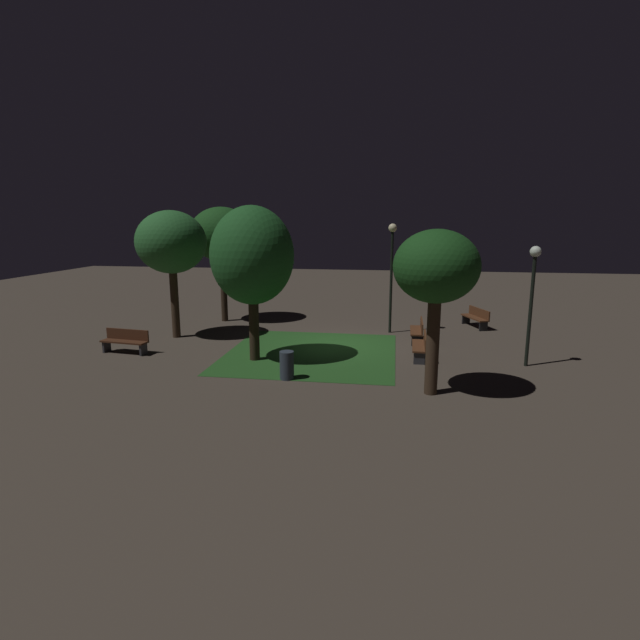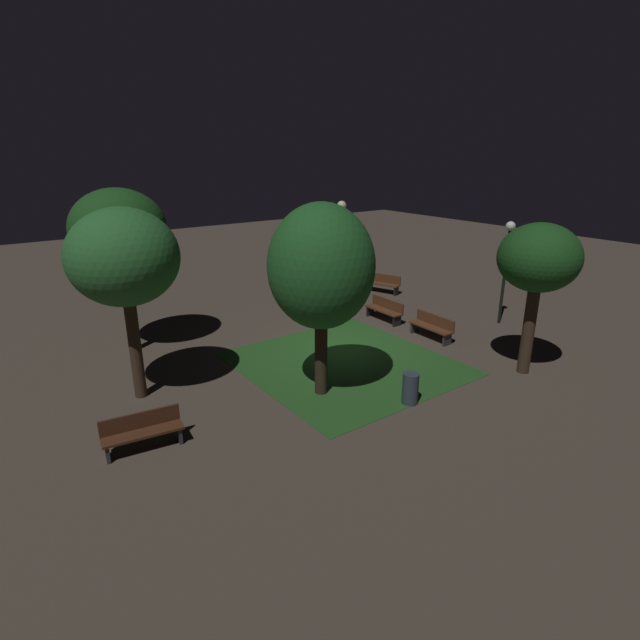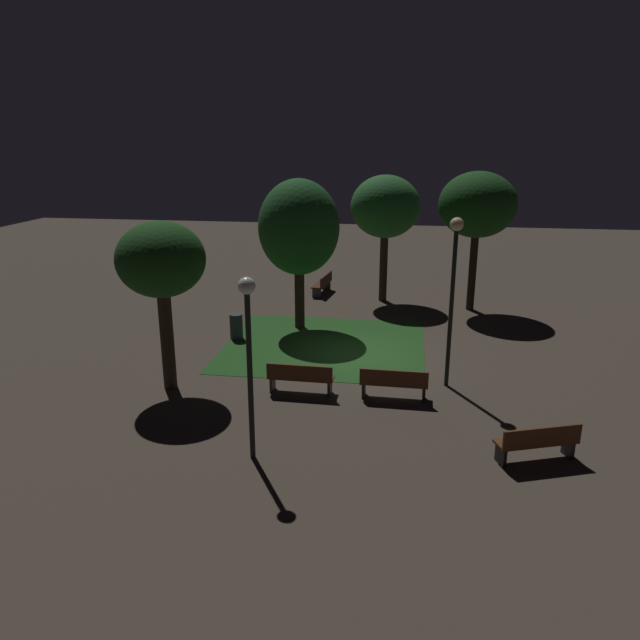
# 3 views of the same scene
# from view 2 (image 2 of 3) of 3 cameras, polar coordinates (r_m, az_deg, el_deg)

# --- Properties ---
(ground_plane) EXTENTS (60.00, 60.00, 0.00)m
(ground_plane) POSITION_cam_2_polar(r_m,az_deg,el_deg) (17.59, 2.58, -3.11)
(ground_plane) COLOR #473D33
(grass_lawn) EXTENTS (6.62, 6.23, 0.01)m
(grass_lawn) POSITION_cam_2_polar(r_m,az_deg,el_deg) (16.28, 2.86, -4.98)
(grass_lawn) COLOR #23511E
(grass_lawn) RESTS_ON ground
(bench_lawn_edge) EXTENTS (1.81, 0.52, 0.88)m
(bench_lawn_edge) POSITION_cam_2_polar(r_m,az_deg,el_deg) (18.66, 12.74, -0.68)
(bench_lawn_edge) COLOR #512D19
(bench_lawn_edge) RESTS_ON ground
(bench_back_row) EXTENTS (1.81, 0.51, 0.88)m
(bench_back_row) POSITION_cam_2_polar(r_m,az_deg,el_deg) (20.31, 7.45, 1.25)
(bench_back_row) COLOR #512D19
(bench_back_row) RESTS_ON ground
(bench_front_left) EXTENTS (1.86, 1.07, 0.88)m
(bench_front_left) POSITION_cam_2_polar(r_m,az_deg,el_deg) (24.33, 7.13, 4.25)
(bench_front_left) COLOR #512D19
(bench_front_left) RESTS_ON ground
(bench_by_lamp) EXTENTS (0.71, 1.85, 0.88)m
(bench_by_lamp) POSITION_cam_2_polar(r_m,az_deg,el_deg) (12.43, -19.72, -11.83)
(bench_by_lamp) COLOR #422314
(bench_by_lamp) RESTS_ON ground
(tree_right_canopy) EXTENTS (2.87, 2.87, 5.37)m
(tree_right_canopy) POSITION_cam_2_polar(r_m,az_deg,el_deg) (13.16, 0.13, 6.01)
(tree_right_canopy) COLOR #2D2116
(tree_right_canopy) RESTS_ON ground
(tree_near_wall) EXTENTS (3.01, 3.01, 5.49)m
(tree_near_wall) POSITION_cam_2_polar(r_m,az_deg,el_deg) (17.45, -22.09, 9.60)
(tree_near_wall) COLOR #2D2116
(tree_near_wall) RESTS_ON ground
(tree_tall_center) EXTENTS (2.85, 2.85, 5.27)m
(tree_tall_center) POSITION_cam_2_polar(r_m,az_deg,el_deg) (13.85, -21.59, 6.56)
(tree_tall_center) COLOR #38281C
(tree_tall_center) RESTS_ON ground
(tree_left_canopy) EXTENTS (2.35, 2.35, 4.65)m
(tree_left_canopy) POSITION_cam_2_polar(r_m,az_deg,el_deg) (15.88, 23.78, 6.30)
(tree_left_canopy) COLOR #38281C
(tree_left_canopy) RESTS_ON ground
(lamp_post_path_center) EXTENTS (0.36, 0.36, 4.05)m
(lamp_post_path_center) POSITION_cam_2_polar(r_m,az_deg,el_deg) (20.54, 20.66, 7.07)
(lamp_post_path_center) COLOR black
(lamp_post_path_center) RESTS_ON ground
(lamp_post_plaza_west) EXTENTS (0.36, 0.36, 4.72)m
(lamp_post_plaza_west) POSITION_cam_2_polar(r_m,az_deg,el_deg) (19.98, 2.45, 9.12)
(lamp_post_plaza_west) COLOR black
(lamp_post_plaza_west) RESTS_ON ground
(trash_bin) EXTENTS (0.45, 0.45, 0.89)m
(trash_bin) POSITION_cam_2_polar(r_m,az_deg,el_deg) (13.89, 10.31, -7.73)
(trash_bin) COLOR #2D3842
(trash_bin) RESTS_ON ground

